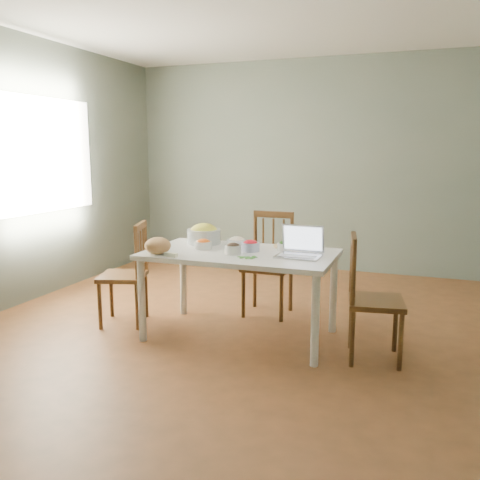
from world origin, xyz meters
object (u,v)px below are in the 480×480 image
(laptop, at_px, (298,242))
(dining_table, at_px, (240,295))
(chair_far, at_px, (268,264))
(bread_boule, at_px, (158,246))
(chair_right, at_px, (376,299))
(bowl_squash, at_px, (204,234))
(chair_left, at_px, (123,274))

(laptop, bearing_deg, dining_table, 177.44)
(chair_far, height_order, bread_boule, chair_far)
(chair_right, relative_size, bread_boule, 4.43)
(chair_far, relative_size, bowl_squash, 3.24)
(bowl_squash, bearing_deg, dining_table, -29.79)
(chair_left, height_order, chair_right, chair_right)
(bowl_squash, bearing_deg, chair_left, -155.78)
(chair_far, height_order, chair_left, chair_far)
(bread_boule, bearing_deg, chair_left, 153.40)
(chair_far, xyz_separation_m, chair_left, (-1.15, -0.69, -0.03))
(laptop, bearing_deg, chair_left, -178.13)
(bread_boule, bearing_deg, bowl_squash, 74.42)
(laptop, bearing_deg, bread_boule, -164.65)
(bowl_squash, bearing_deg, chair_right, -12.55)
(chair_right, relative_size, laptop, 2.74)
(bread_boule, xyz_separation_m, laptop, (1.09, 0.27, 0.05))
(dining_table, height_order, bowl_squash, bowl_squash)
(dining_table, height_order, chair_far, chair_far)
(chair_left, relative_size, chair_right, 0.98)
(chair_far, xyz_separation_m, laptop, (0.46, -0.68, 0.36))
(dining_table, xyz_separation_m, chair_far, (0.04, 0.64, 0.12))
(chair_right, height_order, bowl_squash, chair_right)
(chair_right, xyz_separation_m, bowl_squash, (-1.55, 0.34, 0.34))
(chair_far, distance_m, bread_boule, 1.18)
(bread_boule, relative_size, laptop, 0.62)
(chair_far, bearing_deg, bread_boule, -124.37)
(bowl_squash, bearing_deg, chair_far, 39.30)
(chair_right, distance_m, laptop, 0.72)
(dining_table, xyz_separation_m, chair_left, (-1.11, -0.05, 0.10))
(chair_far, xyz_separation_m, chair_right, (1.07, -0.74, -0.02))
(chair_far, bearing_deg, chair_left, -149.48)
(chair_far, height_order, bowl_squash, chair_far)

